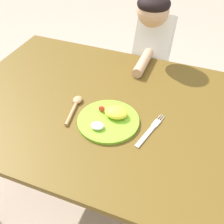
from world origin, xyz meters
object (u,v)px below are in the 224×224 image
object	(u,v)px
fork	(149,131)
spoon	(75,105)
plate	(109,119)
person	(150,70)

from	to	relation	value
fork	spoon	world-z (taller)	spoon
plate	fork	xyz separation A→B (m)	(0.17, 0.00, -0.01)
fork	spoon	bearing A→B (deg)	98.94
spoon	plate	bearing A→B (deg)	-109.69
person	spoon	bearing A→B (deg)	73.48
plate	fork	distance (m)	0.17
spoon	person	xyz separation A→B (m)	(0.19, 0.63, -0.16)
person	fork	bearing A→B (deg)	103.66
fork	person	bearing A→B (deg)	27.56
person	plate	bearing A→B (deg)	88.99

